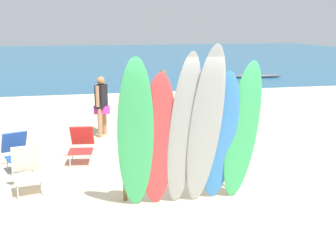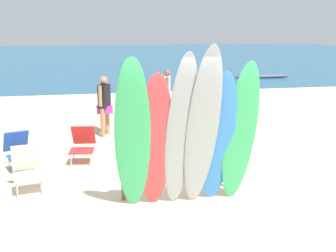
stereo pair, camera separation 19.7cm
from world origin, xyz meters
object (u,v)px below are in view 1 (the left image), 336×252
object	(u,v)px
beachgoer_by_water	(163,89)
beach_chair_striped	(27,168)
surfboard_rack	(182,170)
surfboard_grey_2	(183,133)
distant_boat	(254,76)
surfboard_grey_3	(205,130)
beachgoer_midbeach	(101,102)
beach_chair_red	(81,143)
surfboard_green_0	(136,138)
surfboard_red_1	(158,143)
surfboard_green_5	(242,134)
surfboard_blue_4	(220,139)
beach_chair_blue	(17,150)

from	to	relation	value
beachgoer_by_water	beach_chair_striped	world-z (taller)	beachgoer_by_water
surfboard_rack	surfboard_grey_2	size ratio (longest dim) A/B	0.79
surfboard_rack	distant_boat	bearing A→B (deg)	62.33
surfboard_grey_3	distant_boat	bearing A→B (deg)	59.99
distant_boat	surfboard_grey_3	bearing A→B (deg)	-116.10
beachgoer_midbeach	beach_chair_red	size ratio (longest dim) A/B	1.98
surfboard_green_0	surfboard_red_1	bearing A→B (deg)	11.11
surfboard_rack	beach_chair_striped	xyz separation A→B (m)	(-2.67, 0.79, -0.05)
surfboard_green_5	beachgoer_by_water	xyz separation A→B (m)	(0.15, 7.11, -0.35)
surfboard_green_0	surfboard_green_5	xyz separation A→B (m)	(1.75, 0.07, -0.05)
surfboard_blue_4	distant_boat	distance (m)	17.24
surfboard_green_0	beach_chair_red	size ratio (longest dim) A/B	3.25
beach_chair_blue	distant_boat	world-z (taller)	beach_chair_blue
surfboard_grey_2	beach_chair_blue	world-z (taller)	surfboard_grey_2
beachgoer_midbeach	surfboard_green_5	bearing A→B (deg)	47.47
surfboard_blue_4	beach_chair_blue	bearing A→B (deg)	143.75
surfboard_green_0	beach_chair_striped	world-z (taller)	surfboard_green_0
surfboard_blue_4	beach_chair_striped	world-z (taller)	surfboard_blue_4
surfboard_rack	beach_chair_striped	distance (m)	2.78
distant_boat	surfboard_rack	bearing A→B (deg)	-117.67
surfboard_green_0	surfboard_blue_4	distance (m)	1.39
surfboard_rack	distant_boat	distance (m)	16.97
surfboard_blue_4	surfboard_green_0	bearing A→B (deg)	-176.49
surfboard_grey_3	beach_chair_striped	size ratio (longest dim) A/B	3.38
surfboard_grey_2	beach_chair_red	size ratio (longest dim) A/B	3.33
surfboard_blue_4	beach_chair_blue	xyz separation A→B (m)	(-3.50, 2.59, -0.73)
surfboard_red_1	distant_boat	size ratio (longest dim) A/B	0.76
surfboard_grey_2	surfboard_grey_3	distance (m)	0.34
beachgoer_by_water	surfboard_green_0	bearing A→B (deg)	176.33
surfboard_green_0	surfboard_grey_2	xyz separation A→B (m)	(0.74, -0.03, 0.03)
surfboard_green_5	beach_chair_blue	world-z (taller)	surfboard_green_5
surfboard_green_5	beach_chair_red	distance (m)	3.88
beachgoer_by_water	beach_chair_red	size ratio (longest dim) A/B	1.85
surfboard_red_1	beach_chair_blue	xyz separation A→B (m)	(-2.47, 2.63, -0.73)
surfboard_grey_3	beach_chair_blue	size ratio (longest dim) A/B	3.18
surfboard_rack	surfboard_grey_3	world-z (taller)	surfboard_grey_3
beachgoer_by_water	beach_chair_striped	bearing A→B (deg)	158.76
surfboard_green_5	beach_chair_striped	size ratio (longest dim) A/B	3.00
surfboard_red_1	surfboard_green_5	world-z (taller)	surfboard_green_5
surfboard_grey_3	beachgoer_midbeach	bearing A→B (deg)	100.55
surfboard_red_1	surfboard_grey_2	bearing A→B (deg)	-6.81
beachgoer_by_water	distant_boat	bearing A→B (deg)	-27.95
surfboard_green_0	beach_chair_blue	distance (m)	3.51
surfboard_blue_4	beachgoer_by_water	size ratio (longest dim) A/B	1.58
surfboard_grey_2	surfboard_blue_4	xyz separation A→B (m)	(0.64, 0.10, -0.16)
surfboard_grey_2	beach_chair_blue	bearing A→B (deg)	132.42
beachgoer_by_water	surfboard_green_5	bearing A→B (deg)	-170.02
surfboard_blue_4	surfboard_green_5	xyz separation A→B (m)	(0.37, -0.00, 0.07)
surfboard_rack	beachgoer_by_water	size ratio (longest dim) A/B	1.42
surfboard_grey_3	surfboard_blue_4	world-z (taller)	surfboard_grey_3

